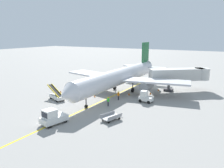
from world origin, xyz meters
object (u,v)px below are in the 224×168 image
object	(u,v)px
safety_cone_wingtip_left	(61,92)
safety_cone_wingtip_right	(158,90)
safety_cone_nose_right	(151,93)
airliner	(120,77)
baggage_tug_near_wing	(145,97)
belt_loader_forward_hold	(57,96)
safety_cone_nose_left	(95,96)
baggage_cart_loaded	(111,117)
baggage_tug_by_cargo_door	(90,83)
ground_crew_wing_walker	(108,101)
safety_cone_tail_area	(129,94)
jet_bridge	(183,75)
pushback_tug	(53,117)
ground_crew_marshaller	(118,95)

from	to	relation	value
safety_cone_wingtip_left	safety_cone_wingtip_right	xyz separation A→B (m)	(17.54, 11.72, 0.00)
safety_cone_nose_right	safety_cone_wingtip_left	size ratio (longest dim) A/B	1.00
airliner	safety_cone_nose_right	world-z (taller)	airliner
airliner	baggage_tug_near_wing	size ratio (longest dim) A/B	14.11
baggage_tug_near_wing	belt_loader_forward_hold	xyz separation A→B (m)	(-15.14, -6.73, -0.15)
safety_cone_nose_left	safety_cone_wingtip_left	size ratio (longest dim) A/B	1.00
baggage_cart_loaded	safety_cone_wingtip_left	distance (m)	18.98
baggage_tug_by_cargo_door	baggage_cart_loaded	distance (m)	21.09
ground_crew_wing_walker	safety_cone_nose_left	size ratio (longest dim) A/B	3.86
belt_loader_forward_hold	airliner	bearing A→B (deg)	53.69
ground_crew_wing_walker	safety_cone_tail_area	xyz separation A→B (m)	(-0.01, 8.31, -0.69)
safety_cone_wingtip_right	airliner	bearing A→B (deg)	-141.60
ground_crew_wing_walker	safety_cone_tail_area	bearing A→B (deg)	90.10
belt_loader_forward_hold	safety_cone_nose_left	xyz separation A→B (m)	(5.29, 5.00, -0.56)
airliner	safety_cone_nose_left	distance (m)	7.12
safety_cone_wingtip_right	ground_crew_wing_walker	bearing A→B (deg)	-105.59
jet_bridge	baggage_cart_loaded	world-z (taller)	jet_bridge
baggage_cart_loaded	safety_cone_wingtip_left	xyz separation A→B (m)	(-17.12, 8.18, -0.25)
ground_crew_wing_walker	belt_loader_forward_hold	bearing A→B (deg)	-172.22
safety_cone_wingtip_right	safety_cone_tail_area	xyz separation A→B (m)	(-4.09, -6.31, 0.00)
belt_loader_forward_hold	safety_cone_nose_left	bearing A→B (deg)	43.38
ground_crew_wing_walker	airliner	bearing A→B (deg)	105.29
baggage_tug_near_wing	safety_cone_nose_left	distance (m)	10.03
safety_cone_nose_right	safety_cone_wingtip_right	xyz separation A→B (m)	(0.49, 3.56, 0.00)
safety_cone_nose_left	safety_cone_nose_right	distance (m)	11.53
airliner	jet_bridge	size ratio (longest dim) A/B	3.04
belt_loader_forward_hold	ground_crew_wing_walker	bearing A→B (deg)	7.78
jet_bridge	airliner	bearing A→B (deg)	-143.53
pushback_tug	belt_loader_forward_hold	bearing A→B (deg)	130.95
safety_cone_nose_right	safety_cone_wingtip_left	xyz separation A→B (m)	(-17.05, -8.15, 0.00)
baggage_cart_loaded	safety_cone_wingtip_left	bearing A→B (deg)	154.46
jet_bridge	safety_cone_nose_left	size ratio (longest dim) A/B	26.35
belt_loader_forward_hold	baggage_cart_loaded	size ratio (longest dim) A/B	1.34
pushback_tug	belt_loader_forward_hold	world-z (taller)	belt_loader_forward_hold
baggage_cart_loaded	safety_cone_tail_area	bearing A→B (deg)	105.12
ground_crew_marshaller	safety_cone_tail_area	world-z (taller)	ground_crew_marshaller
ground_crew_marshaller	safety_cone_nose_right	bearing A→B (deg)	61.12
safety_cone_wingtip_right	pushback_tug	bearing A→B (deg)	-104.80
safety_cone_nose_right	safety_cone_tail_area	world-z (taller)	same
jet_bridge	safety_cone_nose_right	xyz separation A→B (m)	(-4.92, -6.48, -3.32)
safety_cone_wingtip_right	safety_cone_wingtip_left	bearing A→B (deg)	-146.26
baggage_tug_by_cargo_door	ground_crew_marshaller	bearing A→B (deg)	-29.12
ground_crew_marshaller	ground_crew_wing_walker	world-z (taller)	same
safety_cone_nose_left	safety_cone_wingtip_left	xyz separation A→B (m)	(-8.27, -0.67, 0.00)
jet_bridge	ground_crew_marshaller	size ratio (longest dim) A/B	6.82
safety_cone_wingtip_right	safety_cone_tail_area	bearing A→B (deg)	-122.97
belt_loader_forward_hold	safety_cone_nose_right	bearing A→B (deg)	41.58
baggage_cart_loaded	safety_cone_nose_right	world-z (taller)	baggage_cart_loaded
safety_cone_nose_right	safety_cone_wingtip_right	distance (m)	3.60
ground_crew_marshaller	pushback_tug	bearing A→B (deg)	-99.07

